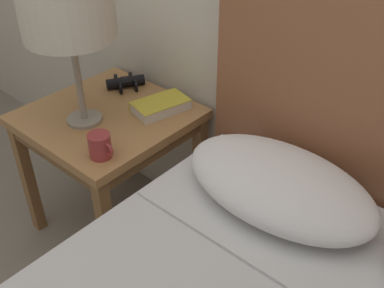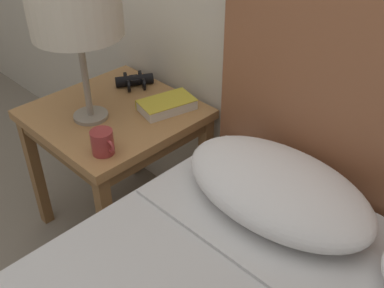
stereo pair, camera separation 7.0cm
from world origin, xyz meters
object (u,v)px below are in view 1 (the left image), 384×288
nightstand (109,130)px  binoculars_pair (126,82)px  table_lamp (67,13)px  book_on_nightstand (160,105)px  coffee_mug (100,146)px

nightstand → binoculars_pair: bearing=118.6°
nightstand → table_lamp: (-0.02, -0.09, 0.49)m
book_on_nightstand → binoculars_pair: (-0.24, 0.04, 0.00)m
book_on_nightstand → coffee_mug: size_ratio=2.27×
binoculars_pair → coffee_mug: (0.31, -0.39, 0.02)m
book_on_nightstand → binoculars_pair: 0.25m
nightstand → coffee_mug: bearing=-43.6°
book_on_nightstand → table_lamp: bearing=-123.2°
table_lamp → binoculars_pair: 0.49m
nightstand → book_on_nightstand: (0.14, 0.15, 0.10)m
table_lamp → binoculars_pair: bearing=106.8°
coffee_mug → book_on_nightstand: bearing=100.3°
nightstand → book_on_nightstand: bearing=47.4°
book_on_nightstand → coffee_mug: bearing=-79.7°
table_lamp → nightstand: bearing=78.0°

